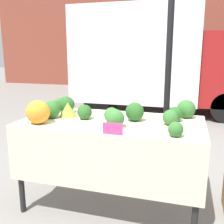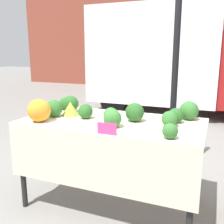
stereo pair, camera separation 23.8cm
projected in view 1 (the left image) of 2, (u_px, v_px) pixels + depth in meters
name	position (u px, v px, depth m)	size (l,w,h in m)	color
ground_plane	(112.00, 203.00, 2.59)	(40.00, 40.00, 0.00)	gray
building_facade	(175.00, 9.00, 10.36)	(16.00, 0.60, 6.27)	brown
tent_pole	(168.00, 77.00, 2.94)	(0.07, 0.07, 2.37)	black
parked_truck	(160.00, 59.00, 6.45)	(4.41, 1.95, 2.50)	white
market_table	(110.00, 134.00, 2.37)	(1.65, 0.84, 0.85)	beige
orange_cauliflower	(38.00, 112.00, 2.28)	(0.21, 0.21, 0.21)	orange
romanesco_head	(68.00, 110.00, 2.54)	(0.17, 0.17, 0.14)	#93B238
broccoli_head_0	(112.00, 115.00, 2.32)	(0.14, 0.14, 0.14)	#387533
broccoli_head_1	(115.00, 118.00, 2.17)	(0.15, 0.15, 0.15)	#387533
broccoli_head_2	(135.00, 112.00, 2.37)	(0.17, 0.17, 0.17)	#285B23
broccoli_head_3	(176.00, 129.00, 1.93)	(0.11, 0.11, 0.11)	#336B2D
broccoli_head_4	(175.00, 114.00, 2.37)	(0.13, 0.13, 0.13)	#285B23
broccoli_head_5	(59.00, 103.00, 2.90)	(0.12, 0.12, 0.12)	#336B2D
broccoli_head_6	(85.00, 112.00, 2.43)	(0.14, 0.14, 0.14)	#285B23
broccoli_head_7	(51.00, 110.00, 2.47)	(0.17, 0.17, 0.17)	#2D6628
broccoli_head_8	(170.00, 117.00, 2.24)	(0.13, 0.13, 0.13)	#336B2D
broccoli_head_9	(59.00, 106.00, 2.79)	(0.11, 0.11, 0.11)	#23511E
broccoli_head_10	(186.00, 109.00, 2.48)	(0.17, 0.17, 0.17)	#336B2D
broccoli_head_11	(66.00, 105.00, 2.69)	(0.17, 0.17, 0.17)	#285B23
price_sign	(113.00, 129.00, 1.98)	(0.16, 0.01, 0.09)	#E53D84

